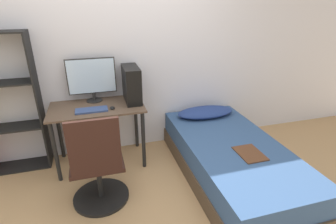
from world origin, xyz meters
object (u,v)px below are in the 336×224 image
bed (231,160)px  keyboard (92,110)px  monitor (92,78)px  office_chair (98,171)px  pc_tower (132,84)px

bed → keyboard: 1.65m
monitor → keyboard: monitor is taller
office_chair → bed: bearing=0.9°
keyboard → pc_tower: (0.48, 0.19, 0.20)m
monitor → keyboard: 0.42m
office_chair → keyboard: size_ratio=2.83×
monitor → keyboard: bearing=-97.0°
bed → monitor: size_ratio=3.65×
office_chair → keyboard: office_chair is taller
office_chair → bed: size_ratio=0.48×
bed → keyboard: (-1.44, 0.59, 0.54)m
bed → pc_tower: pc_tower is taller
pc_tower → office_chair: bearing=-120.6°
bed → keyboard: keyboard is taller
bed → monitor: bearing=147.1°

